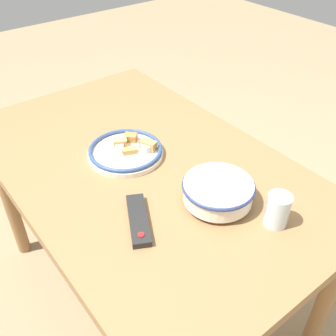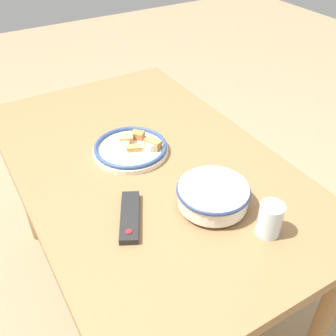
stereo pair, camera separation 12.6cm
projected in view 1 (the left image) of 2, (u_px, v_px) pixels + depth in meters
ground_plane at (149, 293)px, 1.81m from camera, size 8.00×8.00×0.00m
dining_table at (143, 182)px, 1.40m from camera, size 1.35×0.84×0.75m
noodle_bowl at (218, 191)px, 1.16m from camera, size 0.22×0.22×0.07m
food_plate at (126, 151)px, 1.37m from camera, size 0.27×0.27×0.05m
tv_remote at (138, 220)px, 1.12m from camera, size 0.20×0.14×0.02m
drinking_glass at (278, 210)px, 1.09m from camera, size 0.07×0.07×0.10m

